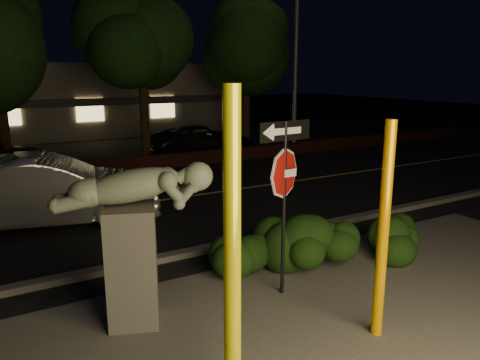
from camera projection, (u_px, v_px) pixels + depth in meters
name	position (u px, v px, depth m)	size (l,w,h in m)	color
ground	(102.00, 183.00, 15.33)	(90.00, 90.00, 0.00)	black
patio	(316.00, 354.00, 6.07)	(14.00, 6.00, 0.02)	#4C4944
road	(129.00, 205.00, 12.80)	(80.00, 8.00, 0.01)	black
lane_marking	(129.00, 205.00, 12.80)	(80.00, 0.12, 0.01)	tan
curb	(191.00, 252.00, 9.34)	(80.00, 0.25, 0.12)	#4C4944
brick_wall	(92.00, 169.00, 16.37)	(40.00, 0.35, 0.50)	#4A1B18
parking_lot	(63.00, 152.00, 21.22)	(40.00, 12.00, 0.01)	black
building	(35.00, 98.00, 27.49)	(22.00, 10.20, 4.00)	#6E6658
tree_far_c	(140.00, 14.00, 17.61)	(4.80, 4.80, 7.84)	black
tree_far_d	(246.00, 28.00, 20.54)	(4.40, 4.40, 7.42)	black
yellow_pole_left	(232.00, 265.00, 4.58)	(0.17, 0.17, 3.49)	#FBEB0E
yellow_pole_right	(383.00, 233.00, 6.20)	(0.15, 0.15, 3.01)	#E99B00
signpost	(285.00, 174.00, 7.28)	(0.97, 0.12, 2.85)	black
sculpture	(133.00, 228.00, 6.53)	(2.18, 1.28, 2.37)	#4C4944
hedge_center	(253.00, 247.00, 8.45)	(1.85, 0.87, 0.96)	black
hedge_right	(315.00, 237.00, 8.57)	(1.88, 1.01, 1.23)	black
hedge_far_right	(397.00, 233.00, 9.10)	(1.48, 0.92, 1.03)	black
streetlight	(293.00, 11.00, 19.38)	(1.50, 0.57, 10.11)	#525258
silver_sedan	(48.00, 191.00, 11.00)	(1.76, 5.05, 1.66)	#ACADB1
parked_car_dark	(202.00, 140.00, 20.27)	(2.12, 4.61, 1.28)	black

